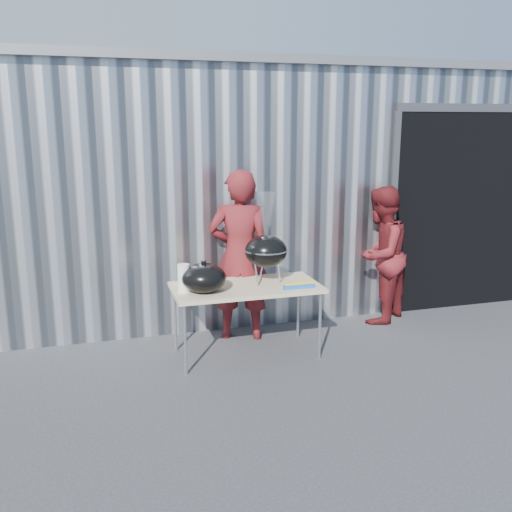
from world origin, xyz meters
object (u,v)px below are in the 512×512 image
object	(u,v)px
kettle_grill	(266,243)
person_bystander	(380,255)
person_cook	(240,256)
folding_table	(246,289)

from	to	relation	value
kettle_grill	person_bystander	size ratio (longest dim) A/B	0.57
person_cook	person_bystander	xyz separation A→B (m)	(1.76, 0.07, -0.12)
folding_table	person_bystander	distance (m)	1.93
folding_table	person_cook	xyz separation A→B (m)	(0.07, 0.51, 0.24)
folding_table	person_cook	distance (m)	0.57
person_cook	person_bystander	distance (m)	1.77
person_cook	folding_table	bearing A→B (deg)	98.75
folding_table	person_bystander	size ratio (longest dim) A/B	0.91
folding_table	person_bystander	xyz separation A→B (m)	(1.83, 0.58, 0.11)
person_cook	person_bystander	bearing A→B (deg)	-161.08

